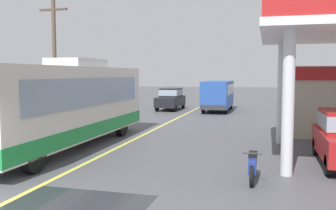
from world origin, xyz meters
TOP-DOWN VIEW (x-y plane):
  - ground at (0.00, 20.00)m, footprint 120.00×120.00m
  - lane_divider_stripe at (0.00, 15.00)m, footprint 0.16×50.00m
  - coach_bus_main at (-2.05, 7.01)m, footprint 2.60×11.04m
  - minibus_opposing_lane at (2.05, 23.97)m, footprint 2.04×6.13m
  - motorcycle_parked_forecourt at (5.58, 4.03)m, footprint 0.55×1.80m
  - car_trailing_behind_bus at (-1.95, 24.00)m, footprint 1.70×4.20m
  - utility_pole_roadside at (-6.48, 13.47)m, footprint 1.80×0.24m

SIDE VIEW (x-z plane):
  - ground at x=0.00m, z-range 0.00..0.00m
  - lane_divider_stripe at x=0.00m, z-range 0.00..0.01m
  - motorcycle_parked_forecourt at x=5.58m, z-range -0.02..0.90m
  - car_trailing_behind_bus at x=-1.95m, z-range 0.10..1.92m
  - minibus_opposing_lane at x=2.05m, z-range 0.25..2.69m
  - coach_bus_main at x=-2.05m, z-range -0.12..3.56m
  - utility_pole_roadside at x=-6.48m, z-range 0.18..7.64m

